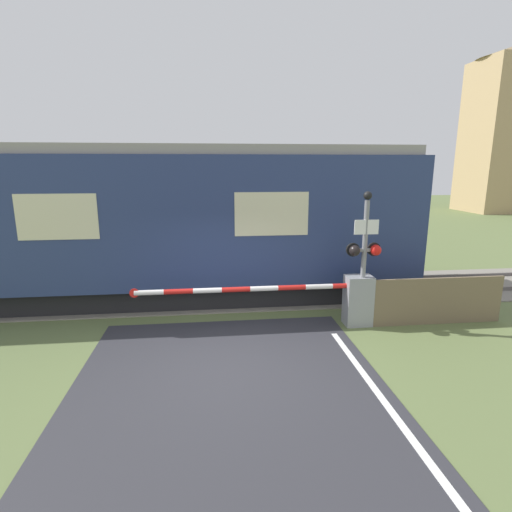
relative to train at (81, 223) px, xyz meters
The scene contains 7 objects.
ground_plane 5.88m from the train, 48.56° to the right, with size 80.00×80.00×0.00m, color #5B6B3D.
track_bed 4.18m from the train, ahead, with size 36.00×3.20×0.13m.
train is the anchor object (origin of this frame).
crossing_barrier 6.96m from the train, 22.63° to the right, with size 5.34×0.44×1.15m.
signal_post 7.27m from the train, 21.97° to the right, with size 0.78×0.26×3.04m.
distant_building 31.96m from the train, 35.88° to the left, with size 4.80×4.80×12.06m.
roadside_fence 9.09m from the train, 18.17° to the right, with size 3.11×0.06×1.10m.
Camera 1 is at (-0.24, -6.79, 3.58)m, focal length 28.00 mm.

